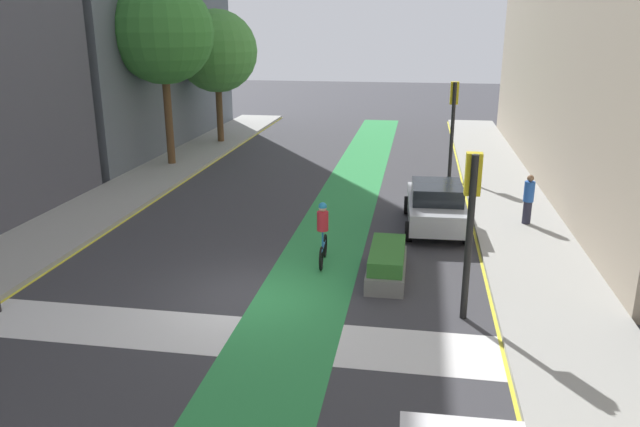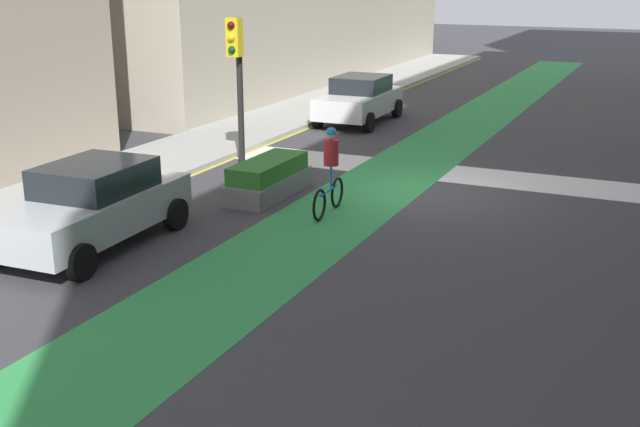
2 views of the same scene
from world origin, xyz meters
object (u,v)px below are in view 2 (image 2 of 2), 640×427
car_white_right_near (360,99)px  cyclist_in_lane (330,169)px  median_planter (268,179)px  traffic_signal_near_right (237,64)px  car_silver_right_far (92,205)px

car_white_right_near → cyclist_in_lane: 10.72m
cyclist_in_lane → median_planter: (1.85, -0.66, -0.57)m
median_planter → car_white_right_near: bearing=-80.7°
median_planter → cyclist_in_lane: bearing=160.4°
cyclist_in_lane → median_planter: size_ratio=0.70×
traffic_signal_near_right → cyclist_in_lane: bearing=145.2°
traffic_signal_near_right → median_planter: bearing=134.3°
traffic_signal_near_right → car_silver_right_far: size_ratio=0.91×
traffic_signal_near_right → car_silver_right_far: traffic_signal_near_right is taller
car_white_right_near → cyclist_in_lane: size_ratio=2.28×
car_white_right_near → median_planter: 9.64m
cyclist_in_lane → car_silver_right_far: bearing=49.8°
car_silver_right_far → car_white_right_near: (0.20, -13.95, 0.00)m
car_white_right_near → car_silver_right_far: bearing=90.8°
car_white_right_near → traffic_signal_near_right: bearing=87.3°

